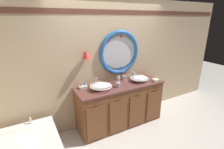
% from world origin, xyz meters
% --- Properties ---
extents(ground_plane, '(14.00, 14.00, 0.00)m').
position_xyz_m(ground_plane, '(0.00, 0.00, 0.00)').
color(ground_plane, silver).
extents(back_wall_assembly, '(6.40, 0.26, 2.60)m').
position_xyz_m(back_wall_assembly, '(0.01, 0.59, 1.32)').
color(back_wall_assembly, '#D6B78E').
rests_on(back_wall_assembly, ground_plane).
extents(vanity_counter, '(1.86, 0.64, 0.92)m').
position_xyz_m(vanity_counter, '(0.04, 0.25, 0.46)').
color(vanity_counter, brown).
rests_on(vanity_counter, ground_plane).
extents(sink_basin_left, '(0.42, 0.42, 0.13)m').
position_xyz_m(sink_basin_left, '(-0.41, 0.22, 0.98)').
color(sink_basin_left, white).
rests_on(sink_basin_left, vanity_counter).
extents(sink_basin_right, '(0.39, 0.39, 0.12)m').
position_xyz_m(sink_basin_right, '(0.50, 0.22, 0.98)').
color(sink_basin_right, white).
rests_on(sink_basin_right, vanity_counter).
extents(faucet_set_left, '(0.22, 0.12, 0.18)m').
position_xyz_m(faucet_set_left, '(-0.41, 0.47, 0.98)').
color(faucet_set_left, silver).
rests_on(faucet_set_left, vanity_counter).
extents(faucet_set_right, '(0.22, 0.13, 0.15)m').
position_xyz_m(faucet_set_right, '(0.50, 0.47, 0.98)').
color(faucet_set_right, silver).
rests_on(faucet_set_right, vanity_counter).
extents(toothbrush_holder_left, '(0.09, 0.09, 0.20)m').
position_xyz_m(toothbrush_holder_left, '(-0.06, 0.18, 0.97)').
color(toothbrush_holder_left, silver).
rests_on(toothbrush_holder_left, vanity_counter).
extents(toothbrush_holder_right, '(0.09, 0.09, 0.20)m').
position_xyz_m(toothbrush_holder_right, '(0.27, 0.46, 0.97)').
color(toothbrush_holder_right, silver).
rests_on(toothbrush_holder_right, vanity_counter).
extents(soap_dispenser, '(0.06, 0.07, 0.16)m').
position_xyz_m(soap_dispenser, '(0.07, 0.37, 0.99)').
color(soap_dispenser, '#EFE5C6').
rests_on(soap_dispenser, vanity_counter).
extents(folded_hand_towel, '(0.14, 0.14, 0.05)m').
position_xyz_m(folded_hand_towel, '(0.81, 0.05, 0.94)').
color(folded_hand_towel, beige).
rests_on(folded_hand_towel, vanity_counter).
extents(toiletry_basket, '(0.15, 0.11, 0.12)m').
position_xyz_m(toiletry_basket, '(-0.69, 0.45, 0.94)').
color(toiletry_basket, beige).
rests_on(toiletry_basket, vanity_counter).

